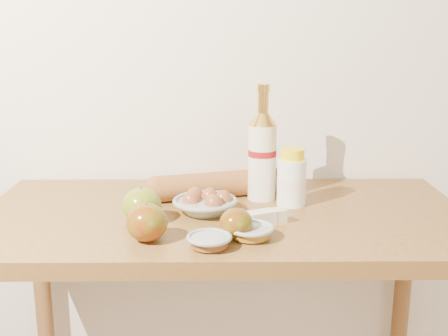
% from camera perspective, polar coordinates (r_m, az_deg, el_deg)
% --- Properties ---
extents(back_wall, '(3.50, 0.02, 2.60)m').
position_cam_1_polar(back_wall, '(1.64, -0.13, 12.69)').
color(back_wall, silver).
rests_on(back_wall, ground).
extents(table, '(1.20, 0.60, 0.90)m').
position_cam_1_polar(table, '(1.43, -0.01, -9.16)').
color(table, olive).
rests_on(table, ground).
extents(bourbon_bottle, '(0.08, 0.08, 0.30)m').
position_cam_1_polar(bourbon_bottle, '(1.46, 3.90, 1.49)').
color(bourbon_bottle, '#EFE3CB').
rests_on(bourbon_bottle, table).
extents(cream_bottle, '(0.10, 0.10, 0.15)m').
position_cam_1_polar(cream_bottle, '(1.43, 6.88, -1.12)').
color(cream_bottle, white).
rests_on(cream_bottle, table).
extents(egg_bowl, '(0.21, 0.21, 0.06)m').
position_cam_1_polar(egg_bowl, '(1.38, -1.89, -3.63)').
color(egg_bowl, '#8E9A94').
rests_on(egg_bowl, table).
extents(baguette, '(0.42, 0.17, 0.07)m').
position_cam_1_polar(baguette, '(1.50, -0.35, -1.68)').
color(baguette, '#A56832').
rests_on(baguette, table).
extents(apple_yellowgreen, '(0.11, 0.11, 0.08)m').
position_cam_1_polar(apple_yellowgreen, '(1.32, -8.34, -3.78)').
color(apple_yellowgreen, olive).
rests_on(apple_yellowgreen, table).
extents(apple_redgreen_front, '(0.10, 0.10, 0.08)m').
position_cam_1_polar(apple_redgreen_front, '(1.21, -7.83, -5.51)').
color(apple_redgreen_front, '#950F08').
rests_on(apple_redgreen_front, table).
extents(apple_redgreen_right, '(0.09, 0.09, 0.07)m').
position_cam_1_polar(apple_redgreen_right, '(1.21, 1.25, -5.66)').
color(apple_redgreen_right, maroon).
rests_on(apple_redgreen_right, table).
extents(sugar_bowl, '(0.12, 0.12, 0.03)m').
position_cam_1_polar(sugar_bowl, '(1.17, -1.51, -7.42)').
color(sugar_bowl, '#919E98').
rests_on(sugar_bowl, table).
extents(syrup_bowl, '(0.11, 0.11, 0.03)m').
position_cam_1_polar(syrup_bowl, '(1.22, 2.76, -6.49)').
color(syrup_bowl, '#95A29E').
rests_on(syrup_bowl, table).
extents(butter_stick, '(0.12, 0.08, 0.03)m').
position_cam_1_polar(butter_stick, '(1.30, 3.84, -5.12)').
color(butter_stick, beige).
rests_on(butter_stick, table).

